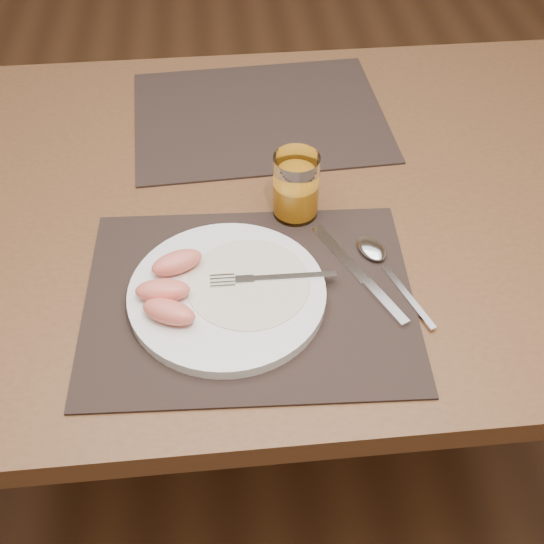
{
  "coord_description": "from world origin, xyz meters",
  "views": [
    {
      "loc": [
        -0.06,
        -0.84,
        1.46
      ],
      "look_at": [
        0.01,
        -0.19,
        0.77
      ],
      "focal_mm": 45.0,
      "sensor_mm": 36.0,
      "label": 1
    }
  ],
  "objects_px": {
    "spoon": "(377,255)",
    "plate": "(227,294)",
    "table": "(257,233)",
    "placemat_far": "(260,116)",
    "juice_glass": "(296,189)",
    "placemat_near": "(249,298)",
    "knife": "(366,281)",
    "fork": "(262,279)"
  },
  "relations": [
    {
      "from": "spoon",
      "to": "plate",
      "type": "bearing_deg",
      "value": -165.5
    },
    {
      "from": "table",
      "to": "placemat_far",
      "type": "relative_size",
      "value": 3.11
    },
    {
      "from": "plate",
      "to": "placemat_far",
      "type": "bearing_deg",
      "value": 79.49
    },
    {
      "from": "placemat_far",
      "to": "juice_glass",
      "type": "relative_size",
      "value": 4.3
    },
    {
      "from": "placemat_near",
      "to": "juice_glass",
      "type": "bearing_deg",
      "value": 63.51
    },
    {
      "from": "table",
      "to": "juice_glass",
      "type": "height_order",
      "value": "juice_glass"
    },
    {
      "from": "table",
      "to": "plate",
      "type": "height_order",
      "value": "plate"
    },
    {
      "from": "juice_glass",
      "to": "placemat_far",
      "type": "bearing_deg",
      "value": 96.82
    },
    {
      "from": "spoon",
      "to": "placemat_near",
      "type": "bearing_deg",
      "value": -163.04
    },
    {
      "from": "juice_glass",
      "to": "knife",
      "type": "bearing_deg",
      "value": -62.88
    },
    {
      "from": "placemat_near",
      "to": "plate",
      "type": "xyz_separation_m",
      "value": [
        -0.03,
        0.0,
        0.01
      ]
    },
    {
      "from": "placemat_near",
      "to": "knife",
      "type": "xyz_separation_m",
      "value": [
        0.16,
        0.01,
        0.0
      ]
    },
    {
      "from": "knife",
      "to": "fork",
      "type": "bearing_deg",
      "value": 178.11
    },
    {
      "from": "table",
      "to": "fork",
      "type": "height_order",
      "value": "fork"
    },
    {
      "from": "placemat_near",
      "to": "knife",
      "type": "relative_size",
      "value": 2.18
    },
    {
      "from": "placemat_near",
      "to": "fork",
      "type": "xyz_separation_m",
      "value": [
        0.02,
        0.02,
        0.02
      ]
    },
    {
      "from": "table",
      "to": "plate",
      "type": "distance_m",
      "value": 0.25
    },
    {
      "from": "fork",
      "to": "spoon",
      "type": "bearing_deg",
      "value": 13.84
    },
    {
      "from": "plate",
      "to": "knife",
      "type": "relative_size",
      "value": 1.31
    },
    {
      "from": "table",
      "to": "placemat_far",
      "type": "height_order",
      "value": "placemat_far"
    },
    {
      "from": "plate",
      "to": "spoon",
      "type": "height_order",
      "value": "plate"
    },
    {
      "from": "fork",
      "to": "spoon",
      "type": "height_order",
      "value": "fork"
    },
    {
      "from": "placemat_near",
      "to": "spoon",
      "type": "distance_m",
      "value": 0.2
    },
    {
      "from": "placemat_near",
      "to": "juice_glass",
      "type": "relative_size",
      "value": 4.3
    },
    {
      "from": "knife",
      "to": "spoon",
      "type": "height_order",
      "value": "spoon"
    },
    {
      "from": "placemat_far",
      "to": "plate",
      "type": "height_order",
      "value": "plate"
    },
    {
      "from": "plate",
      "to": "fork",
      "type": "xyz_separation_m",
      "value": [
        0.05,
        0.01,
        0.01
      ]
    },
    {
      "from": "placemat_near",
      "to": "plate",
      "type": "relative_size",
      "value": 1.67
    },
    {
      "from": "fork",
      "to": "juice_glass",
      "type": "distance_m",
      "value": 0.17
    },
    {
      "from": "juice_glass",
      "to": "fork",
      "type": "bearing_deg",
      "value": -113.0
    },
    {
      "from": "plate",
      "to": "fork",
      "type": "height_order",
      "value": "fork"
    },
    {
      "from": "spoon",
      "to": "juice_glass",
      "type": "height_order",
      "value": "juice_glass"
    },
    {
      "from": "spoon",
      "to": "knife",
      "type": "bearing_deg",
      "value": -117.92
    },
    {
      "from": "table",
      "to": "knife",
      "type": "distance_m",
      "value": 0.27
    },
    {
      "from": "fork",
      "to": "table",
      "type": "bearing_deg",
      "value": 87.92
    },
    {
      "from": "placemat_far",
      "to": "spoon",
      "type": "relative_size",
      "value": 2.4
    },
    {
      "from": "table",
      "to": "knife",
      "type": "xyz_separation_m",
      "value": [
        0.14,
        -0.21,
        0.09
      ]
    },
    {
      "from": "plate",
      "to": "knife",
      "type": "bearing_deg",
      "value": 2.95
    },
    {
      "from": "fork",
      "to": "knife",
      "type": "relative_size",
      "value": 0.85
    },
    {
      "from": "placemat_far",
      "to": "juice_glass",
      "type": "distance_m",
      "value": 0.28
    },
    {
      "from": "placemat_near",
      "to": "plate",
      "type": "height_order",
      "value": "plate"
    },
    {
      "from": "spoon",
      "to": "juice_glass",
      "type": "xyz_separation_m",
      "value": [
        -0.11,
        0.11,
        0.04
      ]
    }
  ]
}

